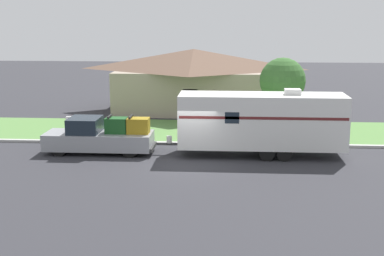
% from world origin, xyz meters
% --- Properties ---
extents(ground_plane, '(120.00, 120.00, 0.00)m').
position_xyz_m(ground_plane, '(0.00, 0.00, 0.00)').
color(ground_plane, '#2D2D33').
extents(curb_strip, '(80.00, 0.30, 0.14)m').
position_xyz_m(curb_strip, '(0.00, 3.75, 0.07)').
color(curb_strip, '#ADADA8').
rests_on(curb_strip, ground_plane).
extents(lawn_strip, '(80.00, 7.00, 0.03)m').
position_xyz_m(lawn_strip, '(0.00, 7.40, 0.01)').
color(lawn_strip, '#568442').
rests_on(lawn_strip, ground_plane).
extents(house_across_street, '(12.26, 7.85, 4.66)m').
position_xyz_m(house_across_street, '(-0.85, 15.16, 2.41)').
color(house_across_street, gray).
rests_on(house_across_street, ground_plane).
extents(pickup_truck, '(5.72, 1.99, 2.01)m').
position_xyz_m(pickup_truck, '(-4.88, 1.64, 0.87)').
color(pickup_truck, black).
rests_on(pickup_truck, ground_plane).
extents(travel_trailer, '(9.63, 2.35, 3.47)m').
position_xyz_m(travel_trailer, '(3.54, 1.63, 1.83)').
color(travel_trailer, black).
rests_on(travel_trailer, ground_plane).
extents(mailbox, '(0.48, 0.20, 1.41)m').
position_xyz_m(mailbox, '(-7.25, 4.30, 1.08)').
color(mailbox, brown).
rests_on(mailbox, ground_plane).
extents(tree_in_yard, '(2.81, 2.81, 4.61)m').
position_xyz_m(tree_in_yard, '(5.11, 7.60, 3.19)').
color(tree_in_yard, brown).
rests_on(tree_in_yard, ground_plane).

